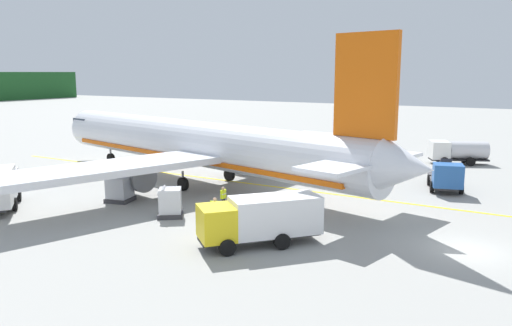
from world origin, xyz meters
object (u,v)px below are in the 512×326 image
at_px(service_truck_fuel, 457,151).
at_px(crew_loader_left, 223,196).
at_px(airliner_foreground, 199,145).
at_px(service_truck_baggage, 261,218).
at_px(service_truck_catering, 446,177).
at_px(cargo_container_mid, 170,203).
at_px(crew_marshaller, 215,209).
at_px(cargo_container_near, 120,189).

distance_m(service_truck_fuel, crew_loader_left, 29.36).
distance_m(airliner_foreground, crew_loader_left, 9.08).
relative_size(service_truck_baggage, service_truck_catering, 0.97).
distance_m(cargo_container_mid, crew_marshaller, 3.67).
height_order(service_truck_baggage, cargo_container_near, service_truck_baggage).
bearing_deg(airliner_foreground, service_truck_fuel, -39.33).
bearing_deg(cargo_container_near, service_truck_fuel, -33.05).
distance_m(service_truck_fuel, service_truck_baggage, 32.66).
height_order(service_truck_fuel, service_truck_baggage, service_truck_baggage).
bearing_deg(service_truck_fuel, airliner_foreground, 140.67).
distance_m(cargo_container_near, cargo_container_mid, 6.00).
bearing_deg(service_truck_catering, cargo_container_mid, 139.68).
distance_m(service_truck_catering, cargo_container_mid, 22.26).
xyz_separation_m(service_truck_baggage, cargo_container_mid, (1.81, 7.98, -0.56)).
xyz_separation_m(cargo_container_near, cargo_container_mid, (-1.32, -5.85, 0.02)).
bearing_deg(service_truck_catering, service_truck_fuel, 5.53).
distance_m(service_truck_catering, crew_marshaller, 20.13).
relative_size(airliner_foreground, crew_loader_left, 25.24).
distance_m(airliner_foreground, cargo_container_near, 8.36).
bearing_deg(service_truck_fuel, crew_marshaller, 162.83).
relative_size(cargo_container_mid, crew_marshaller, 1.27).
bearing_deg(service_truck_fuel, cargo_container_near, 146.95).
relative_size(service_truck_fuel, service_truck_catering, 0.90).
bearing_deg(service_truck_baggage, service_truck_catering, -18.87).
height_order(service_truck_catering, crew_loader_left, service_truck_catering).
relative_size(service_truck_baggage, cargo_container_mid, 2.87).
height_order(airliner_foreground, cargo_container_mid, airliner_foreground).
height_order(service_truck_fuel, cargo_container_near, service_truck_fuel).
xyz_separation_m(service_truck_catering, cargo_container_near, (-15.65, 20.25, -0.24)).
bearing_deg(crew_loader_left, service_truck_fuel, -22.03).
relative_size(service_truck_catering, cargo_container_near, 3.20).
xyz_separation_m(service_truck_fuel, crew_loader_left, (-27.21, 11.01, -0.43)).
distance_m(service_truck_catering, crew_loader_left, 18.45).
bearing_deg(service_truck_baggage, crew_loader_left, 49.45).
xyz_separation_m(service_truck_fuel, crew_marshaller, (-30.50, 9.43, -0.34)).
relative_size(service_truck_catering, crew_marshaller, 3.78).
xyz_separation_m(airliner_foreground, service_truck_fuel, (21.28, -17.43, -2.00)).
xyz_separation_m(airliner_foreground, service_truck_baggage, (-10.98, -12.32, -1.87)).
relative_size(service_truck_catering, crew_loader_left, 4.11).
xyz_separation_m(service_truck_baggage, crew_marshaller, (1.76, 4.31, -0.46)).
height_order(service_truck_baggage, cargo_container_mid, service_truck_baggage).
relative_size(service_truck_baggage, cargo_container_near, 3.10).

